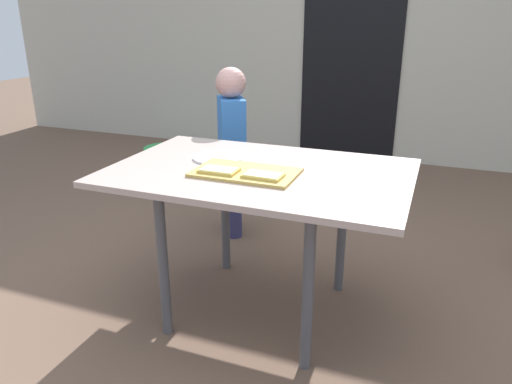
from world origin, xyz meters
TOP-DOWN VIEW (x-y plane):
  - ground_plane at (0.00, 0.00)m, footprint 16.00×16.00m
  - house_wall_back at (0.00, 2.84)m, footprint 8.00×0.20m
  - house_door at (-0.15, 2.74)m, footprint 0.90×0.02m
  - dining_table at (0.00, 0.00)m, footprint 1.26×0.82m
  - cutting_board at (-0.03, -0.08)m, footprint 0.42×0.25m
  - pizza_slice_near_right at (0.06, -0.13)m, footprint 0.16×0.10m
  - pizza_slice_near_left at (-0.13, -0.13)m, footprint 0.16×0.09m
  - plate_white_left at (-0.24, 0.09)m, footprint 0.23×0.23m
  - child_left at (-0.46, 0.75)m, footprint 0.25×0.28m
  - garden_hose_coil at (-1.89, 2.29)m, footprint 0.43×0.43m

SIDE VIEW (x-z plane):
  - ground_plane at x=0.00m, z-range 0.00..0.00m
  - garden_hose_coil at x=-1.89m, z-range 0.00..0.04m
  - child_left at x=-0.46m, z-range 0.08..1.10m
  - dining_table at x=0.00m, z-range 0.28..0.96m
  - plate_white_left at x=-0.24m, z-range 0.69..0.70m
  - cutting_board at x=-0.03m, z-range 0.69..0.70m
  - pizza_slice_near_right at x=0.06m, z-range 0.70..0.71m
  - pizza_slice_near_left at x=-0.13m, z-range 0.70..0.71m
  - house_door at x=-0.15m, z-range 0.00..2.00m
  - house_wall_back at x=0.00m, z-range 0.00..2.49m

